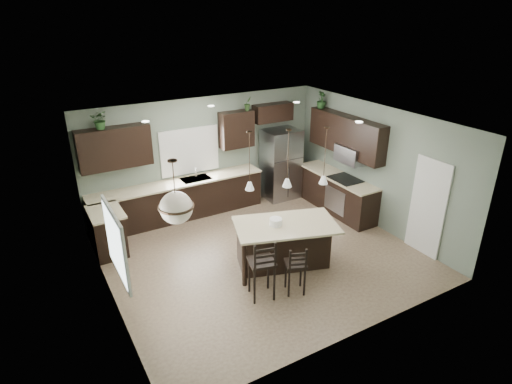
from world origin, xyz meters
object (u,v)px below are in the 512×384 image
object	(u,v)px
bar_stool_center	(295,269)
plant_back_left	(100,120)
kitchen_island	(285,245)
bar_stool_left	(262,268)
refrigerator	(281,164)
serving_dish	(276,222)

from	to	relation	value
bar_stool_center	plant_back_left	bearing A→B (deg)	141.87
bar_stool_center	plant_back_left	size ratio (longest dim) A/B	2.42
bar_stool_center	plant_back_left	xyz separation A→B (m)	(-2.25, 3.92, 2.12)
kitchen_island	bar_stool_center	world-z (taller)	bar_stool_center
bar_stool_left	kitchen_island	bearing A→B (deg)	48.27
bar_stool_left	plant_back_left	world-z (taller)	plant_back_left
kitchen_island	plant_back_left	size ratio (longest dim) A/B	4.84
bar_stool_center	plant_back_left	world-z (taller)	plant_back_left
refrigerator	plant_back_left	distance (m)	4.63
refrigerator	bar_stool_center	world-z (taller)	refrigerator
kitchen_island	plant_back_left	distance (m)	4.57
kitchen_island	serving_dish	bearing A→B (deg)	-180.00
kitchen_island	bar_stool_left	world-z (taller)	bar_stool_left
bar_stool_center	bar_stool_left	bearing A→B (deg)	-175.51
serving_dish	plant_back_left	size ratio (longest dim) A/B	0.60
kitchen_island	bar_stool_center	bearing A→B (deg)	-93.35
plant_back_left	kitchen_island	bearing A→B (deg)	-50.52
refrigerator	bar_stool_left	size ratio (longest dim) A/B	1.57
serving_dish	bar_stool_center	xyz separation A→B (m)	(-0.12, -0.86, -0.51)
refrigerator	kitchen_island	bearing A→B (deg)	-121.36
bar_stool_left	plant_back_left	size ratio (longest dim) A/B	2.93
plant_back_left	bar_stool_center	bearing A→B (deg)	-60.08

